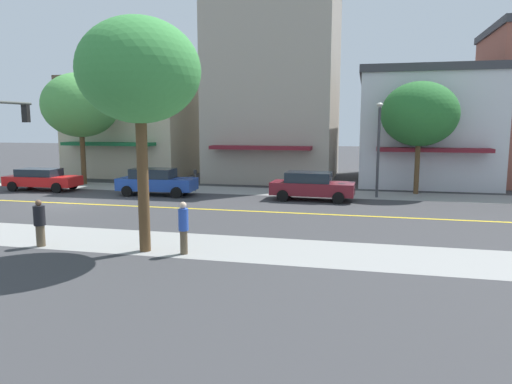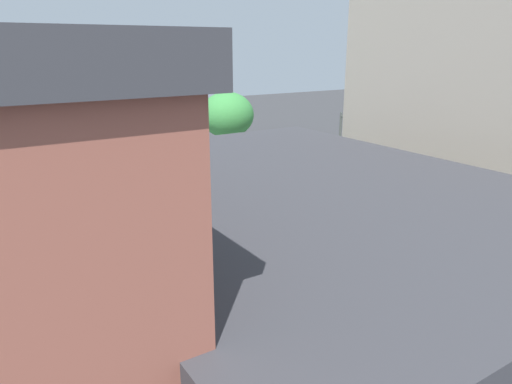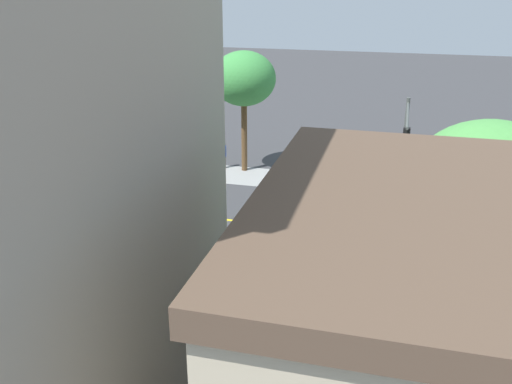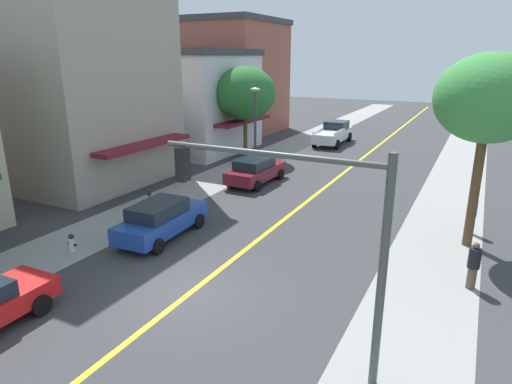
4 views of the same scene
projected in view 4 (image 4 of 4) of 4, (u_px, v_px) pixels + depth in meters
name	position (u px, v px, depth m)	size (l,w,h in m)	color
ground_plane	(189.00, 294.00, 14.33)	(140.00, 140.00, 0.00)	#38383A
sidewalk_left	(47.00, 253.00, 17.28)	(3.31, 126.00, 0.01)	gray
sidewalk_right	(405.00, 355.00, 11.38)	(3.31, 126.00, 0.01)	gray
road_centerline_stripe	(189.00, 294.00, 14.33)	(0.20, 126.00, 0.00)	yellow
tan_rowhouse	(59.00, 52.00, 25.94)	(12.32, 9.39, 15.29)	#A39989
corner_shop_building	(176.00, 100.00, 36.33)	(12.97, 9.15, 7.96)	silver
pale_office_building	(231.00, 77.00, 43.68)	(8.84, 10.19, 10.91)	#935142
street_tree_left_near	(489.00, 99.00, 16.35)	(3.93, 3.93, 7.58)	brown
street_tree_left_far	(245.00, 93.00, 32.20)	(4.53, 4.53, 6.75)	brown
fire_hydrant	(72.00, 243.00, 17.33)	(0.44, 0.24, 0.75)	silver
parking_meter	(150.00, 199.00, 20.95)	(0.12, 0.18, 1.37)	#4C4C51
traffic_light_mast	(302.00, 217.00, 10.12)	(5.70, 0.32, 5.56)	#474C47
street_lamp	(255.00, 118.00, 29.70)	(0.70, 0.36, 5.43)	#38383D
blue_sedan_left_curb	(161.00, 219.00, 18.62)	(2.14, 4.69, 1.59)	#1E429E
maroon_sedan_left_curb	(256.00, 170.00, 26.61)	(2.18, 4.65, 1.57)	maroon
white_pickup_truck	(333.00, 133.00, 38.75)	(2.35, 5.97, 1.90)	silver
pedestrian_blue_shirt	(473.00, 213.00, 18.97)	(0.33, 0.33, 1.73)	brown
pedestrian_black_shirt	(474.00, 265.00, 14.46)	(0.39, 0.39, 1.64)	brown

